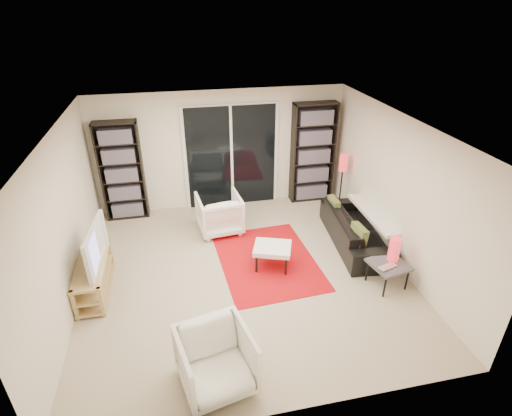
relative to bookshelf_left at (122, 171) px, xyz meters
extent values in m
plane|color=#C3B493|center=(1.95, -2.33, -0.98)|extent=(5.00, 5.00, 0.00)
cube|color=silver|center=(1.95, 0.17, 0.22)|extent=(5.00, 0.02, 2.40)
cube|color=silver|center=(1.95, -4.83, 0.22)|extent=(5.00, 0.02, 2.40)
cube|color=silver|center=(-0.55, -2.33, 0.22)|extent=(0.02, 5.00, 2.40)
cube|color=silver|center=(4.45, -2.33, 0.22)|extent=(0.02, 5.00, 2.40)
cube|color=white|center=(1.95, -2.33, 1.42)|extent=(5.00, 5.00, 0.02)
cube|color=white|center=(2.15, 0.14, 0.07)|extent=(1.92, 0.06, 2.16)
cube|color=black|center=(2.15, 0.10, 0.07)|extent=(1.80, 0.02, 2.10)
cube|color=white|center=(2.15, 0.09, 0.07)|extent=(0.05, 0.02, 2.10)
cube|color=black|center=(0.00, 0.01, 0.00)|extent=(0.80, 0.30, 1.95)
cube|color=#912961|center=(0.00, -0.01, 0.00)|extent=(0.70, 0.22, 1.85)
cube|color=black|center=(3.85, 0.01, 0.07)|extent=(0.90, 0.30, 2.10)
cube|color=#912961|center=(3.85, -0.01, 0.07)|extent=(0.80, 0.22, 2.00)
cube|color=tan|center=(-0.33, -2.30, -0.50)|extent=(0.41, 1.27, 0.04)
cube|color=tan|center=(-0.33, -2.30, -0.73)|extent=(0.41, 1.27, 0.03)
cube|color=tan|center=(-0.33, -2.30, -0.92)|extent=(0.41, 1.27, 0.04)
cube|color=tan|center=(-0.50, -2.89, -0.73)|extent=(0.05, 0.05, 0.50)
cube|color=tan|center=(-0.50, -1.71, -0.73)|extent=(0.05, 0.05, 0.50)
cube|color=tan|center=(-0.15, -2.89, -0.73)|extent=(0.05, 0.05, 0.50)
cube|color=tan|center=(-0.15, -1.71, -0.73)|extent=(0.05, 0.05, 0.50)
imported|color=black|center=(-0.31, -2.30, -0.17)|extent=(0.23, 1.07, 0.61)
cube|color=#BB0B11|center=(2.38, -2.09, -0.97)|extent=(1.67, 2.18, 0.01)
imported|color=black|center=(4.05, -1.88, -0.69)|extent=(0.96, 2.05, 0.58)
imported|color=white|center=(1.73, -0.94, -0.61)|extent=(0.86, 0.88, 0.73)
imported|color=white|center=(1.26, -4.31, -0.61)|extent=(0.94, 0.96, 0.74)
cube|color=white|center=(2.42, -2.27, -0.62)|extent=(0.72, 0.65, 0.08)
cylinder|color=black|center=(2.13, -2.37, -0.82)|extent=(0.04, 0.04, 0.32)
cylinder|color=black|center=(2.26, -2.01, -0.82)|extent=(0.04, 0.04, 0.32)
cylinder|color=black|center=(2.58, -2.53, -0.82)|extent=(0.04, 0.04, 0.32)
cylinder|color=black|center=(2.71, -2.16, -0.82)|extent=(0.04, 0.04, 0.32)
cube|color=#46474B|center=(4.02, -3.09, -0.60)|extent=(0.62, 0.62, 0.04)
cylinder|color=black|center=(3.86, -3.33, -0.79)|extent=(0.03, 0.03, 0.38)
cylinder|color=black|center=(3.77, -2.93, -0.79)|extent=(0.03, 0.03, 0.38)
cylinder|color=black|center=(4.27, -3.25, -0.79)|extent=(0.03, 0.03, 0.38)
cylinder|color=black|center=(4.18, -2.84, -0.79)|extent=(0.03, 0.03, 0.38)
imported|color=silver|center=(3.96, -3.21, -0.56)|extent=(0.34, 0.27, 0.02)
cylinder|color=red|center=(4.12, -3.00, -0.38)|extent=(0.17, 0.17, 0.38)
cylinder|color=black|center=(4.25, -0.66, -0.96)|extent=(0.19, 0.19, 0.03)
cylinder|color=black|center=(4.25, -0.66, -0.51)|extent=(0.03, 0.03, 0.93)
cylinder|color=red|center=(4.25, -0.66, 0.09)|extent=(0.17, 0.17, 0.33)
camera|label=1|loc=(1.04, -7.45, 3.00)|focal=28.00mm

